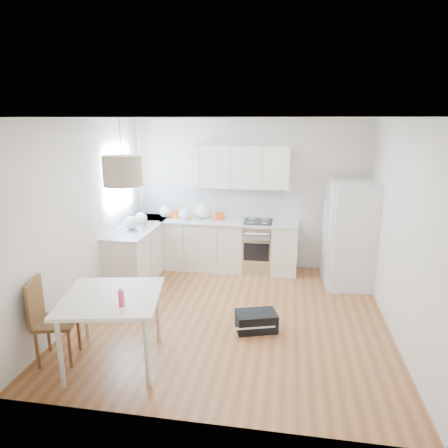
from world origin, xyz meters
name	(u,v)px	position (x,y,z in m)	size (l,w,h in m)	color
floor	(233,315)	(0.00, 0.00, 0.00)	(4.20, 4.20, 0.00)	brown
ceiling	(234,118)	(0.00, 0.00, 2.70)	(4.20, 4.20, 0.00)	white
wall_back	(249,195)	(0.00, 2.10, 1.35)	(4.20, 4.20, 0.00)	silver
wall_left	(86,217)	(-2.10, 0.00, 1.35)	(4.20, 4.20, 0.00)	silver
wall_right	(400,230)	(2.10, 0.00, 1.35)	(4.20, 4.20, 0.00)	silver
window_glassblock	(119,178)	(-2.09, 1.15, 1.75)	(0.02, 1.00, 1.00)	#BFE0F9
cabinets_back	(214,245)	(-0.60, 1.80, 0.44)	(3.00, 0.60, 0.88)	silver
cabinets_left	(140,252)	(-1.80, 1.20, 0.44)	(0.60, 1.80, 0.88)	silver
counter_back	(214,221)	(-0.60, 1.80, 0.90)	(3.02, 0.64, 0.04)	silver
counter_left	(139,227)	(-1.80, 1.20, 0.90)	(0.64, 1.82, 0.04)	silver
backsplash_back	(217,201)	(-0.60, 2.09, 1.21)	(3.00, 0.01, 0.58)	white
backsplash_left	(122,209)	(-2.09, 1.20, 1.21)	(0.01, 1.80, 0.58)	white
upper_cabinets	(240,167)	(-0.15, 1.94, 1.88)	(1.70, 0.32, 0.75)	silver
range_oven	(258,247)	(0.20, 1.80, 0.44)	(0.50, 0.61, 0.88)	silver
sink	(138,227)	(-1.80, 1.15, 0.92)	(0.50, 0.80, 0.16)	silver
refrigerator	(351,234)	(1.74, 1.44, 0.87)	(0.83, 0.87, 1.73)	white
dining_table	(112,304)	(-1.16, -1.33, 0.73)	(1.22, 1.22, 0.82)	beige
dining_chair	(56,320)	(-1.82, -1.37, 0.49)	(0.41, 0.41, 0.98)	#4A2C16
drink_bottle	(121,297)	(-0.94, -1.55, 0.92)	(0.06, 0.06, 0.21)	#DB3C70
gym_bag	(256,321)	(0.36, -0.34, 0.12)	(0.52, 0.34, 0.24)	black
pendant_lamp	(122,171)	(-0.96, -1.26, 2.18)	(0.39, 0.39, 0.31)	#B5A78B
grocery_bag_a	(166,212)	(-1.52, 1.84, 1.03)	(0.25, 0.21, 0.22)	white
grocery_bag_b	(185,214)	(-1.13, 1.75, 1.02)	(0.23, 0.20, 0.21)	white
grocery_bag_c	(203,212)	(-0.82, 1.87, 1.05)	(0.30, 0.25, 0.27)	white
grocery_bag_d	(141,218)	(-1.82, 1.38, 1.02)	(0.21, 0.18, 0.19)	white
grocery_bag_e	(132,223)	(-1.83, 0.97, 1.03)	(0.24, 0.21, 0.22)	white
snack_orange	(219,216)	(-0.52, 1.84, 0.98)	(0.17, 0.11, 0.12)	#FD4016
snack_yellow	(188,216)	(-1.08, 1.79, 0.97)	(0.15, 0.09, 0.10)	yellow
snack_red	(175,215)	(-1.35, 1.86, 0.98)	(0.18, 0.11, 0.12)	#DC431B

